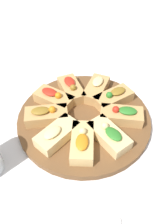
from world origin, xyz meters
TOP-DOWN VIEW (x-y plane):
  - ground_plane at (0.00, 0.00)m, footprint 3.00×3.00m
  - serving_board at (0.00, 0.00)m, footprint 0.37×0.37m
  - focaccia_slice_0 at (0.07, 0.07)m, footprint 0.12×0.12m
  - focaccia_slice_1 at (0.01, 0.10)m, footprint 0.07×0.12m
  - focaccia_slice_2 at (-0.06, 0.08)m, footprint 0.11×0.12m
  - focaccia_slice_3 at (-0.10, 0.03)m, footprint 0.12×0.09m
  - focaccia_slice_4 at (-0.10, -0.04)m, footprint 0.12×0.09m
  - focaccia_slice_5 at (-0.05, -0.09)m, footprint 0.10×0.12m
  - focaccia_slice_6 at (0.02, -0.10)m, footprint 0.07×0.12m
  - focaccia_slice_7 at (0.08, -0.06)m, footprint 0.12×0.11m
  - focaccia_slice_8 at (0.10, 0.01)m, footprint 0.12×0.06m

SIDE VIEW (x-z plane):
  - ground_plane at x=0.00m, z-range 0.00..0.00m
  - serving_board at x=0.00m, z-range 0.00..0.02m
  - focaccia_slice_1 at x=0.01m, z-range 0.01..0.06m
  - focaccia_slice_5 at x=-0.05m, z-range 0.01..0.06m
  - focaccia_slice_0 at x=0.07m, z-range 0.01..0.06m
  - focaccia_slice_2 at x=-0.06m, z-range 0.01..0.06m
  - focaccia_slice_3 at x=-0.10m, z-range 0.01..0.06m
  - focaccia_slice_4 at x=-0.10m, z-range 0.01..0.06m
  - focaccia_slice_6 at x=0.02m, z-range 0.01..0.06m
  - focaccia_slice_7 at x=0.08m, z-range 0.01..0.06m
  - focaccia_slice_8 at x=0.10m, z-range 0.01..0.06m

